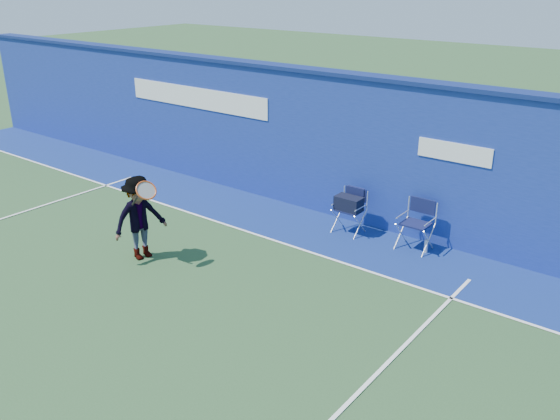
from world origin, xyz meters
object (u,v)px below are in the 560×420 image
Objects in this scene: directors_chair_right at (415,234)px; water_bottle at (426,246)px; tennis_player at (140,218)px; directors_chair_left at (349,215)px.

directors_chair_right reaches higher than water_bottle.
water_bottle is at bearing 39.78° from tennis_player.
directors_chair_left is at bearing -177.33° from water_bottle.
tennis_player is (-2.42, -3.32, 0.41)m from directors_chair_left.
tennis_player is at bearing -126.13° from directors_chair_left.
directors_chair_left is 0.95× the size of directors_chair_right.
tennis_player is (-3.83, -3.42, 0.49)m from directors_chair_right.
water_bottle is 5.35m from tennis_player.
directors_chair_left is 1.41m from directors_chair_right.
directors_chair_right reaches higher than directors_chair_left.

